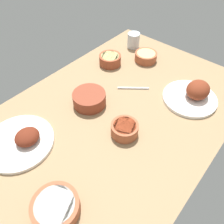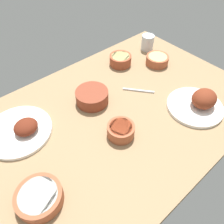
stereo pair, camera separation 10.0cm
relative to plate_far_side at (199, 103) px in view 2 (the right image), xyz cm
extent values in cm
cube|color=#937551|center=(-33.87, 22.93, -5.14)|extent=(140.00, 90.00, 4.00)
cylinder|color=white|center=(-1.36, 0.87, -2.34)|extent=(26.06, 26.06, 1.60)
ellipsoid|color=maroon|center=(1.36, -0.87, 2.33)|extent=(12.20, 10.62, 8.40)
cylinder|color=white|center=(-70.60, 41.60, -2.34)|extent=(28.44, 28.44, 1.60)
ellipsoid|color=#602314|center=(-67.67, 38.59, 0.93)|extent=(9.90, 9.22, 5.36)
cylinder|color=#A35133|center=(-77.70, 9.24, -0.75)|extent=(15.79, 15.79, 4.77)
cylinder|color=white|center=(-77.70, 9.24, 1.13)|extent=(12.95, 12.95, 1.00)
cylinder|color=#A35133|center=(12.30, 36.44, -0.67)|extent=(12.79, 12.79, 4.94)
cylinder|color=#D6BC70|center=(12.30, 36.44, 1.30)|extent=(10.49, 10.49, 1.00)
cylinder|color=#A35133|center=(-38.40, 12.10, -0.42)|extent=(11.58, 11.58, 5.43)
cylinder|color=#9E3314|center=(-38.40, 12.10, 1.80)|extent=(9.49, 9.49, 1.00)
cylinder|color=brown|center=(-35.23, 35.88, 0.02)|extent=(15.62, 15.62, 6.31)
cylinder|color=brown|center=(-35.23, 35.88, 2.67)|extent=(12.81, 12.81, 1.00)
cylinder|color=brown|center=(-4.15, 49.91, -0.30)|extent=(12.40, 12.40, 5.66)
cylinder|color=#DBCC7A|center=(-4.15, 49.91, 2.03)|extent=(10.17, 10.17, 1.00)
cylinder|color=silver|center=(19.50, 51.03, 1.42)|extent=(7.59, 7.59, 9.10)
cube|color=silver|center=(-12.92, 26.53, -2.74)|extent=(10.89, 13.06, 0.80)
camera|label=1|loc=(-85.41, -21.34, 72.35)|focal=35.44mm
camera|label=2|loc=(-78.36, -28.43, 72.35)|focal=35.44mm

